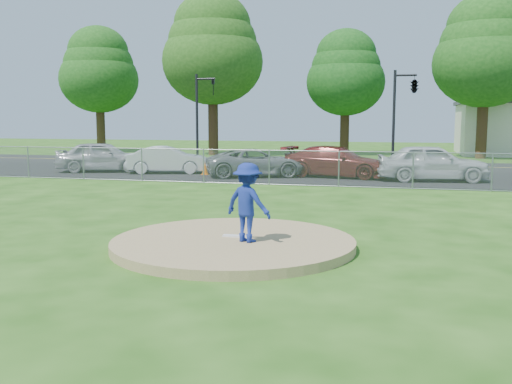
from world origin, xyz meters
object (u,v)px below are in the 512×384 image
tree_left (212,49)px  parked_car_gray (256,163)px  tree_center (346,72)px  parked_car_white (168,160)px  parked_car_silver (103,156)px  parked_car_darkred (336,162)px  parked_car_pearl (432,162)px  traffic_signal_left (200,111)px  traffic_cone (205,168)px  tree_far_left (99,69)px  pitcher (248,203)px  tree_right (486,50)px  traffic_signal_center (412,87)px

tree_left → parked_car_gray: (7.56, -15.69, -7.55)m
tree_center → parked_car_white: (-7.38, -18.15, -5.76)m
parked_car_silver → parked_car_darkred: size_ratio=0.93×
parked_car_gray → parked_car_pearl: bearing=-113.2°
parked_car_silver → parked_car_gray: (8.68, -0.47, -0.14)m
traffic_signal_left → parked_car_gray: size_ratio=1.14×
tree_center → traffic_cone: tree_center is taller
tree_far_left → pitcher: 40.49m
tree_center → traffic_cone: bearing=-105.8°
parked_car_darkred → parked_car_pearl: (4.46, -0.67, 0.09)m
parked_car_silver → parked_car_gray: 8.69m
tree_right → parked_car_white: size_ratio=2.72×
tree_far_left → tree_left: size_ratio=0.86×
tree_center → parked_car_darkred: (1.43, -17.97, -5.70)m
tree_far_left → parked_car_pearl: tree_far_left is taller
tree_far_left → parked_car_gray: (18.56, -17.69, -6.37)m
pitcher → parked_car_white: pitcher is taller
tree_left → parked_car_silver: 16.97m
tree_right → parked_car_white: 24.72m
traffic_signal_left → parked_car_pearl: bearing=-25.9°
parked_car_darkred → tree_left: bearing=46.3°
tree_center → traffic_signal_center: 13.12m
tree_far_left → parked_car_silver: bearing=-60.2°
parked_car_silver → tree_left: bearing=-22.0°
tree_right → parked_car_gray: (-12.44, -16.69, -6.96)m
tree_far_left → tree_center: size_ratio=1.09×
tree_far_left → tree_right: size_ratio=0.92×
tree_left → parked_car_silver: bearing=-94.2°
tree_center → tree_right: 10.27m
tree_far_left → traffic_signal_center: bearing=-23.0°
parked_car_white → tree_far_left: bearing=22.0°
parked_car_silver → parked_car_darkred: 12.55m
traffic_signal_center → pitcher: size_ratio=3.27×
traffic_signal_left → parked_car_silver: traffic_signal_left is taller
parked_car_pearl → pitcher: bearing=155.6°
traffic_signal_left → parked_car_pearl: (13.65, -6.64, -2.50)m
tree_far_left → traffic_signal_left: bearing=-39.7°
parked_car_white → parked_car_silver: bearing=74.6°
traffic_signal_center → parked_car_darkred: traffic_signal_center is taller
tree_far_left → parked_car_darkred: bearing=-37.1°
tree_left → parked_car_gray: 18.98m
traffic_signal_left → parked_car_gray: 8.96m
traffic_cone → parked_car_gray: parked_car_gray is taller
traffic_signal_center → tree_center: bearing=112.5°
tree_right → traffic_signal_center: 11.60m
tree_left → traffic_signal_center: size_ratio=2.24×
parked_car_gray → parked_car_white: bearing=60.2°
traffic_signal_left → traffic_cone: traffic_signal_left is taller
tree_center → parked_car_pearl: (5.89, -18.64, -5.61)m
pitcher → parked_car_pearl: (4.50, 15.55, -0.20)m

